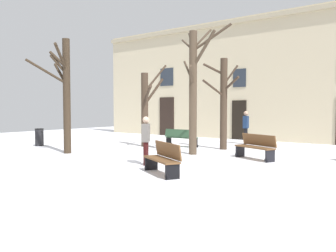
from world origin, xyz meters
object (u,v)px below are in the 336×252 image
at_px(tree_right_of_center, 194,86).
at_px(person_crossing_plaza, 146,138).
at_px(litter_bin, 39,137).
at_px(bench_by_litter_bin, 163,158).
at_px(bench_facing_shops, 256,147).
at_px(bench_near_lamp, 181,137).
at_px(tree_near_facade, 146,107).
at_px(tree_left_of_center, 65,92).
at_px(tree_center, 223,102).
at_px(person_near_bench, 246,126).

bearing_deg(tree_right_of_center, person_crossing_plaza, -87.61).
relative_size(litter_bin, bench_by_litter_bin, 0.52).
bearing_deg(bench_facing_shops, tree_right_of_center, -150.32).
height_order(bench_near_lamp, bench_by_litter_bin, bench_by_litter_bin).
bearing_deg(tree_right_of_center, tree_near_facade, 162.74).
bearing_deg(bench_by_litter_bin, tree_near_facade, 163.20).
distance_m(tree_left_of_center, bench_by_litter_bin, 6.50).
bearing_deg(bench_near_lamp, litter_bin, 33.85).
distance_m(tree_center, person_near_bench, 3.07).
bearing_deg(tree_left_of_center, bench_near_lamp, 62.85).
bearing_deg(litter_bin, bench_by_litter_bin, -12.96).
distance_m(tree_center, bench_near_lamp, 2.77).
bearing_deg(tree_near_facade, bench_near_lamp, 31.47).
relative_size(tree_near_facade, bench_near_lamp, 2.36).
distance_m(litter_bin, person_near_bench, 10.57).
bearing_deg(bench_facing_shops, person_crossing_plaza, -100.83).
bearing_deg(tree_center, person_near_bench, 92.65).
xyz_separation_m(tree_left_of_center, bench_by_litter_bin, (6.02, -1.21, -2.12)).
distance_m(tree_near_facade, tree_left_of_center, 4.13).
xyz_separation_m(tree_right_of_center, litter_bin, (-7.88, -1.92, -2.33)).
bearing_deg(tree_center, tree_right_of_center, -94.27).
bearing_deg(person_crossing_plaza, tree_right_of_center, 153.31).
distance_m(tree_center, tree_right_of_center, 2.33).
bearing_deg(bench_by_litter_bin, person_crossing_plaza, 175.90).
height_order(bench_by_litter_bin, person_crossing_plaza, person_crossing_plaza).
xyz_separation_m(tree_near_facade, bench_near_lamp, (1.48, 0.91, -1.49)).
relative_size(tree_near_facade, person_near_bench, 2.35).
distance_m(bench_by_litter_bin, person_crossing_plaza, 1.75).
bearing_deg(tree_right_of_center, bench_near_lamp, 134.98).
xyz_separation_m(bench_facing_shops, person_near_bench, (-2.51, 4.84, 0.50)).
bearing_deg(person_near_bench, bench_by_litter_bin, -176.92).
xyz_separation_m(tree_center, bench_by_litter_bin, (1.38, -6.34, -1.73)).
distance_m(tree_center, person_crossing_plaza, 5.57).
bearing_deg(litter_bin, bench_facing_shops, 11.60).
xyz_separation_m(litter_bin, person_near_bench, (7.92, 6.98, 0.53)).
bearing_deg(bench_facing_shops, tree_near_facade, -163.36).
bearing_deg(bench_by_litter_bin, person_near_bench, 128.46).
distance_m(tree_left_of_center, person_crossing_plaza, 4.91).
xyz_separation_m(bench_near_lamp, person_near_bench, (2.02, 3.08, 0.51)).
height_order(tree_center, tree_right_of_center, tree_right_of_center).
relative_size(tree_center, person_near_bench, 2.38).
bearing_deg(person_crossing_plaza, bench_facing_shops, 115.36).
distance_m(tree_left_of_center, person_near_bench, 9.27).
relative_size(tree_right_of_center, bench_by_litter_bin, 3.08).
height_order(bench_facing_shops, bench_by_litter_bin, bench_facing_shops).
bearing_deg(tree_near_facade, litter_bin, -145.89).
bearing_deg(tree_right_of_center, tree_center, 85.73).
relative_size(bench_by_litter_bin, person_crossing_plaza, 1.04).
xyz_separation_m(tree_left_of_center, person_crossing_plaza, (4.60, -0.28, -1.69)).
relative_size(bench_facing_shops, person_crossing_plaza, 1.09).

